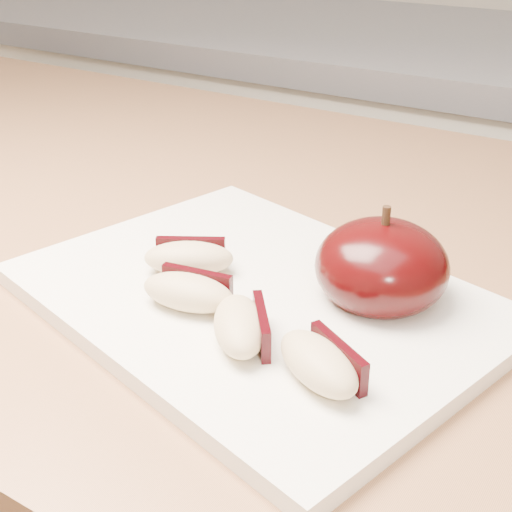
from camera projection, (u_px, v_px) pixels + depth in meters
The scene contains 7 objects.
back_cabinet at pixel (485, 307), 1.29m from camera, with size 2.40×0.62×0.94m.
cutting_board at pixel (256, 298), 0.46m from camera, with size 0.30×0.22×0.01m, color white.
apple_half at pixel (382, 267), 0.44m from camera, with size 0.10×0.10×0.07m.
apple_wedge_a at pixel (189, 257), 0.48m from camera, with size 0.07×0.06×0.02m.
apple_wedge_b at pixel (189, 291), 0.44m from camera, with size 0.06×0.04×0.02m.
apple_wedge_c at pixel (242, 326), 0.40m from camera, with size 0.06×0.06×0.02m.
apple_wedge_d at pixel (321, 362), 0.37m from camera, with size 0.07×0.05×0.02m.
Camera 1 is at (0.25, 0.04, 1.14)m, focal length 50.00 mm.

